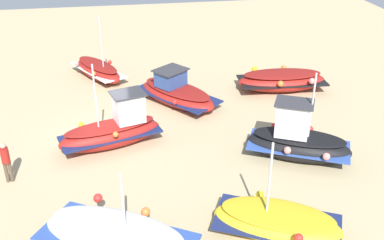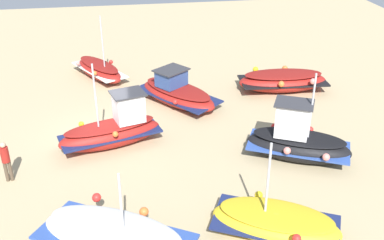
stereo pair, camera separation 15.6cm
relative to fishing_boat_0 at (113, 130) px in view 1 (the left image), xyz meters
The scene contains 9 objects.
ground_plane 1.22m from the fishing_boat_0, 33.58° to the left, with size 51.56×51.56×0.00m, color tan.
fishing_boat_0 is the anchor object (origin of this frame).
fishing_boat_1 8.22m from the fishing_boat_0, ahead, with size 4.48×3.48×3.91m.
fishing_boat_2 7.92m from the fishing_boat_0, 107.28° to the right, with size 3.41×4.63×3.93m.
fishing_boat_3 10.48m from the fishing_boat_0, 63.87° to the right, with size 2.82×5.07×1.16m.
fishing_boat_4 6.65m from the fishing_boat_0, behind, with size 4.37×5.46×3.07m.
fishing_boat_5 5.13m from the fishing_boat_0, 40.58° to the right, with size 5.03×4.51×1.82m.
fishing_boat_6 8.51m from the fishing_boat_0, 142.61° to the right, with size 3.48×4.58×3.52m.
person_walking 4.60m from the fishing_boat_0, 117.08° to the left, with size 0.32×0.32×1.72m.
Camera 1 is at (-18.57, -0.93, 10.36)m, focal length 42.57 mm.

